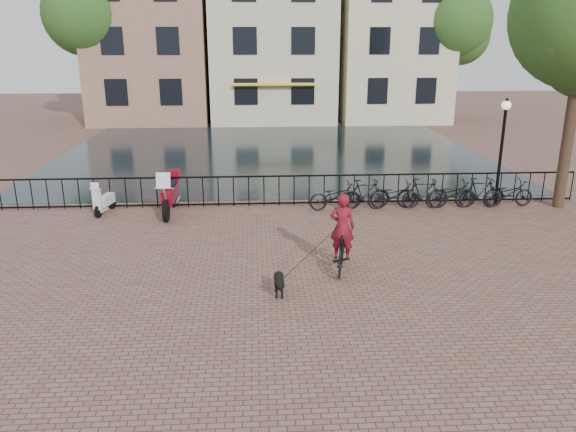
{
  "coord_description": "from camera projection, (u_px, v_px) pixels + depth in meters",
  "views": [
    {
      "loc": [
        -0.77,
        -9.93,
        5.29
      ],
      "look_at": [
        0.0,
        3.0,
        1.2
      ],
      "focal_mm": 35.0,
      "sensor_mm": 36.0,
      "label": 1
    }
  ],
  "objects": [
    {
      "name": "ground",
      "position": [
        297.0,
        319.0,
        11.08
      ],
      "size": [
        100.0,
        100.0,
        0.0
      ],
      "primitive_type": "plane",
      "color": "brown",
      "rests_on": "ground"
    },
    {
      "name": "parked_bike_5",
      "position": [
        480.0,
        192.0,
        18.35
      ],
      "size": [
        1.69,
        0.56,
        1.0
      ],
      "primitive_type": "imported",
      "rotation": [
        0.0,
        0.0,
        1.63
      ],
      "color": "black",
      "rests_on": "ground"
    },
    {
      "name": "canal_house_left",
      "position": [
        152.0,
        22.0,
        37.29
      ],
      "size": [
        7.5,
        9.0,
        12.8
      ],
      "color": "#7F5C49",
      "rests_on": "ground"
    },
    {
      "name": "scooter",
      "position": [
        104.0,
        195.0,
        17.71
      ],
      "size": [
        0.6,
        1.29,
        1.15
      ],
      "rotation": [
        0.0,
        0.0,
        -0.2
      ],
      "color": "silver",
      "rests_on": "ground"
    },
    {
      "name": "canal_house_mid",
      "position": [
        272.0,
        30.0,
        37.89
      ],
      "size": [
        8.0,
        9.5,
        11.8
      ],
      "color": "#BFB191",
      "rests_on": "ground"
    },
    {
      "name": "cyclist",
      "position": [
        342.0,
        237.0,
        13.16
      ],
      "size": [
        0.8,
        1.69,
        2.23
      ],
      "rotation": [
        0.0,
        0.0,
        2.93
      ],
      "color": "black",
      "rests_on": "ground"
    },
    {
      "name": "canal_water",
      "position": [
        271.0,
        152.0,
        27.55
      ],
      "size": [
        20.0,
        20.0,
        0.0
      ],
      "primitive_type": "plane",
      "color": "black",
      "rests_on": "ground"
    },
    {
      "name": "parked_bike_4",
      "position": [
        451.0,
        194.0,
        18.31
      ],
      "size": [
        1.75,
        0.72,
        0.9
      ],
      "primitive_type": "imported",
      "rotation": [
        0.0,
        0.0,
        1.64
      ],
      "color": "black",
      "rests_on": "ground"
    },
    {
      "name": "parked_bike_0",
      "position": [
        336.0,
        196.0,
        18.09
      ],
      "size": [
        1.78,
        0.81,
        0.9
      ],
      "primitive_type": "imported",
      "rotation": [
        0.0,
        0.0,
        1.7
      ],
      "color": "black",
      "rests_on": "ground"
    },
    {
      "name": "parked_bike_1",
      "position": [
        365.0,
        194.0,
        18.13
      ],
      "size": [
        1.71,
        0.66,
        1.0
      ],
      "primitive_type": "imported",
      "rotation": [
        0.0,
        0.0,
        1.69
      ],
      "color": "black",
      "rests_on": "ground"
    },
    {
      "name": "motorcycle",
      "position": [
        170.0,
        189.0,
        17.6
      ],
      "size": [
        0.59,
        2.22,
        1.58
      ],
      "rotation": [
        0.0,
        0.0,
        -0.03
      ],
      "color": "maroon",
      "rests_on": "ground"
    },
    {
      "name": "parked_bike_6",
      "position": [
        508.0,
        193.0,
        18.42
      ],
      "size": [
        1.76,
        0.74,
        0.9
      ],
      "primitive_type": "imported",
      "rotation": [
        0.0,
        0.0,
        1.65
      ],
      "color": "black",
      "rests_on": "ground"
    },
    {
      "name": "railing",
      "position": [
        279.0,
        191.0,
        18.55
      ],
      "size": [
        20.0,
        0.05,
        1.02
      ],
      "color": "black",
      "rests_on": "ground"
    },
    {
      "name": "parked_bike_2",
      "position": [
        394.0,
        195.0,
        18.2
      ],
      "size": [
        1.73,
        0.64,
        0.9
      ],
      "primitive_type": "imported",
      "rotation": [
        0.0,
        0.0,
        1.6
      ],
      "color": "black",
      "rests_on": "ground"
    },
    {
      "name": "tree_far_right",
      "position": [
        454.0,
        22.0,
        35.55
      ],
      "size": [
        4.76,
        4.76,
        8.76
      ],
      "color": "black",
      "rests_on": "ground"
    },
    {
      "name": "parked_bike_3",
      "position": [
        422.0,
        193.0,
        18.24
      ],
      "size": [
        1.69,
        0.57,
        1.0
      ],
      "primitive_type": "imported",
      "rotation": [
        0.0,
        0.0,
        1.51
      ],
      "color": "black",
      "rests_on": "ground"
    },
    {
      "name": "canal_house_right",
      "position": [
        389.0,
        18.0,
        38.12
      ],
      "size": [
        7.0,
        9.0,
        13.3
      ],
      "color": "#C3BB91",
      "rests_on": "ground"
    },
    {
      "name": "tree_far_left",
      "position": [
        85.0,
        14.0,
        34.14
      ],
      "size": [
        5.04,
        5.04,
        9.27
      ],
      "color": "black",
      "rests_on": "ground"
    },
    {
      "name": "dog",
      "position": [
        279.0,
        283.0,
        12.07
      ],
      "size": [
        0.26,
        0.79,
        0.53
      ],
      "rotation": [
        0.0,
        0.0,
        -0.01
      ],
      "color": "black",
      "rests_on": "ground"
    },
    {
      "name": "lamp_post",
      "position": [
        503.0,
        134.0,
        18.01
      ],
      "size": [
        0.3,
        0.3,
        3.45
      ],
      "color": "black",
      "rests_on": "ground"
    }
  ]
}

